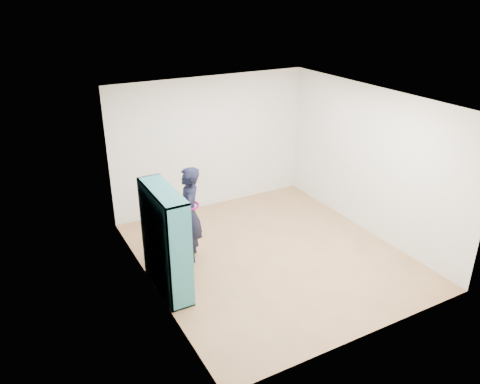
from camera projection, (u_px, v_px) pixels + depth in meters
floor at (271, 255)px, 7.80m from camera, size 4.50×4.50×0.00m
ceiling at (275, 100)px, 6.74m from camera, size 4.50×4.50×0.00m
wall_left at (149, 210)px, 6.40m from camera, size 0.02×4.50×2.60m
wall_right at (370, 162)px, 8.14m from camera, size 0.02×4.50×2.60m
wall_back at (211, 143)px, 9.08m from camera, size 4.00×0.02×2.60m
wall_front at (375, 248)px, 5.46m from camera, size 4.00×0.02×2.60m
bookshelf at (164, 243)px, 6.63m from camera, size 0.35×1.19×1.58m
person at (189, 215)px, 7.38m from camera, size 0.59×0.68×1.59m
smartphone at (180, 206)px, 7.42m from camera, size 0.04×0.11×0.14m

